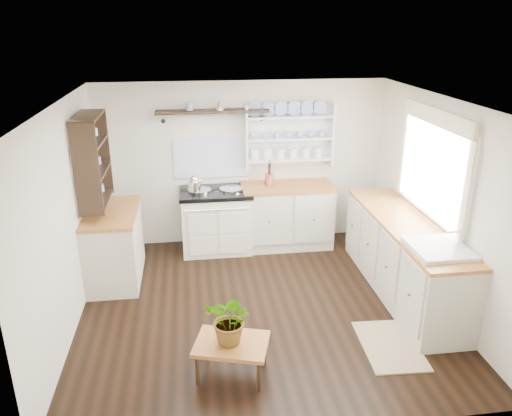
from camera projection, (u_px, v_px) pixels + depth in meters
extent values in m
cube|color=black|center=(261.00, 306.00, 5.69)|extent=(4.00, 3.80, 0.01)
cube|color=silver|center=(242.00, 164.00, 7.04)|extent=(4.00, 0.02, 2.30)
cube|color=silver|center=(439.00, 203.00, 5.53)|extent=(0.02, 3.80, 2.30)
cube|color=silver|center=(65.00, 221.00, 5.03)|extent=(0.02, 3.80, 2.30)
cube|color=white|center=(262.00, 102.00, 4.87)|extent=(4.00, 3.80, 0.01)
cube|color=white|center=(434.00, 169.00, 5.54)|extent=(0.04, 1.40, 1.00)
cube|color=white|center=(432.00, 169.00, 5.54)|extent=(0.02, 1.50, 1.10)
cube|color=#FFF5CB|center=(437.00, 117.00, 5.33)|extent=(0.04, 1.55, 0.18)
cube|color=white|center=(216.00, 222.00, 6.95)|extent=(0.94, 0.61, 0.83)
cube|color=black|center=(215.00, 192.00, 6.79)|extent=(0.98, 0.65, 0.05)
cylinder|color=silver|center=(199.00, 190.00, 6.75)|extent=(0.32, 0.32, 0.03)
cylinder|color=silver|center=(231.00, 189.00, 6.81)|extent=(0.32, 0.32, 0.03)
cylinder|color=silver|center=(217.00, 210.00, 6.52)|extent=(0.84, 0.02, 0.02)
cube|color=beige|center=(287.00, 216.00, 7.09)|extent=(1.25, 0.60, 0.88)
cube|color=brown|center=(287.00, 187.00, 6.94)|extent=(1.27, 0.63, 0.04)
cube|color=beige|center=(403.00, 258.00, 5.84)|extent=(0.60, 2.40, 0.88)
cube|color=brown|center=(407.00, 223.00, 5.68)|extent=(0.62, 2.43, 0.04)
cube|color=white|center=(437.00, 259.00, 5.02)|extent=(0.55, 0.60, 0.28)
cylinder|color=silver|center=(459.00, 240.00, 4.97)|extent=(0.02, 0.02, 0.22)
cube|color=beige|center=(115.00, 246.00, 6.15)|extent=(0.60, 1.10, 0.88)
cube|color=brown|center=(111.00, 213.00, 6.00)|extent=(0.62, 1.13, 0.04)
cube|color=white|center=(288.00, 135.00, 6.96)|extent=(1.20, 0.03, 0.90)
cube|color=white|center=(289.00, 136.00, 6.88)|extent=(1.20, 0.22, 0.02)
cylinder|color=navy|center=(290.00, 116.00, 6.79)|extent=(0.20, 0.02, 0.20)
cube|color=black|center=(212.00, 111.00, 6.60)|extent=(1.50, 0.24, 0.04)
cone|color=black|center=(163.00, 120.00, 6.62)|extent=(0.06, 0.20, 0.06)
cone|color=black|center=(260.00, 117.00, 6.78)|extent=(0.06, 0.20, 0.06)
cube|color=black|center=(92.00, 159.00, 5.74)|extent=(0.28, 0.80, 1.05)
cylinder|color=brown|center=(269.00, 179.00, 6.94)|extent=(0.12, 0.12, 0.14)
cube|color=brown|center=(232.00, 344.00, 4.47)|extent=(0.75, 0.62, 0.04)
cylinder|color=black|center=(198.00, 370.00, 4.41)|extent=(0.04, 0.04, 0.31)
cylinder|color=black|center=(207.00, 345.00, 4.74)|extent=(0.04, 0.04, 0.31)
cylinder|color=black|center=(259.00, 376.00, 4.33)|extent=(0.04, 0.04, 0.31)
cylinder|color=black|center=(264.00, 351.00, 4.67)|extent=(0.04, 0.04, 0.31)
imported|color=#3F7233|center=(231.00, 320.00, 4.38)|extent=(0.56, 0.54, 0.47)
cube|color=olive|center=(390.00, 345.00, 4.98)|extent=(0.59, 0.87, 0.02)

